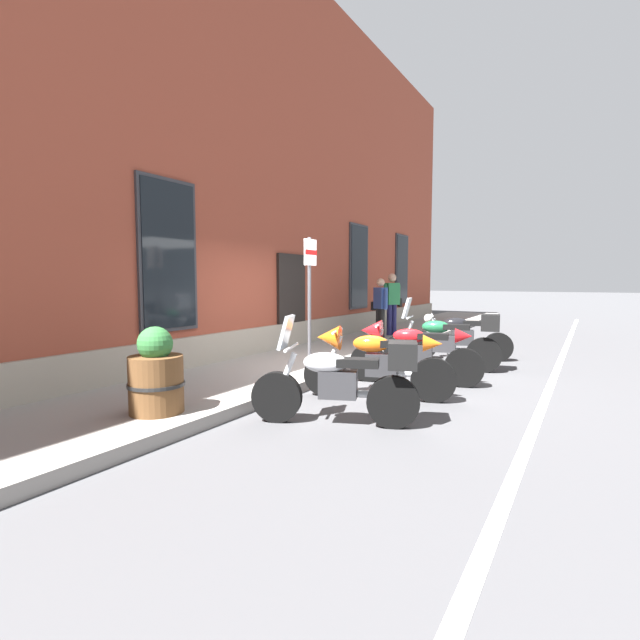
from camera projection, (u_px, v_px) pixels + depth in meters
name	position (u px, v px, depth m)	size (l,w,h in m)	color
ground_plane	(346.00, 376.00, 8.34)	(140.00, 140.00, 0.00)	#424244
sidewalk	(290.00, 365.00, 8.93)	(31.65, 2.40, 0.16)	gray
lane_stripe	(545.00, 398.00, 6.74)	(31.65, 0.12, 0.01)	silver
brick_pub_facade	(132.00, 158.00, 10.71)	(25.65, 6.29, 8.94)	brown
motorcycle_silver_touring	(344.00, 380.00, 5.45)	(0.97, 1.90, 1.28)	black
motorcycle_orange_sport	(372.00, 359.00, 6.70)	(0.82, 2.12, 1.04)	black
motorcycle_red_sport	(409.00, 350.00, 7.66)	(0.76, 2.13, 1.04)	black
motorcycle_green_touring	(447.00, 340.00, 8.85)	(0.76, 2.17, 1.36)	black
motorcycle_black_naked	(459.00, 337.00, 9.98)	(0.88, 2.06, 0.97)	black
pedestrian_blue_top	(380.00, 305.00, 12.51)	(0.43, 0.59, 1.59)	black
pedestrian_striped_shirt	(392.00, 300.00, 13.17)	(0.63, 0.38, 1.72)	#1E1E4C
parking_sign	(310.00, 284.00, 7.99)	(0.36, 0.07, 2.25)	#4C4C51
barrel_planter	(156.00, 376.00, 5.43)	(0.65, 0.65, 1.00)	brown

